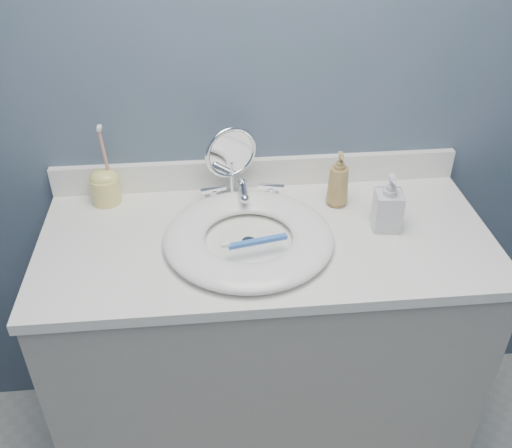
{
  "coord_description": "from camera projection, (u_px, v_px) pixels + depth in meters",
  "views": [
    {
      "loc": [
        -0.15,
        -0.26,
        1.79
      ],
      "look_at": [
        -0.03,
        0.94,
        0.94
      ],
      "focal_mm": 40.0,
      "sensor_mm": 36.0,
      "label": 1
    }
  ],
  "objects": [
    {
      "name": "back_wall",
      "position": [
        256.0,
        84.0,
        1.58
      ],
      "size": [
        2.2,
        0.02,
        2.4
      ],
      "primitive_type": "cube",
      "color": "#445966",
      "rests_on": "ground"
    },
    {
      "name": "vanity_cabinet",
      "position": [
        265.0,
        351.0,
        1.8
      ],
      "size": [
        1.2,
        0.55,
        0.85
      ],
      "primitive_type": "cube",
      "color": "#A29D94",
      "rests_on": "ground"
    },
    {
      "name": "countertop",
      "position": [
        266.0,
        240.0,
        1.55
      ],
      "size": [
        1.22,
        0.57,
        0.03
      ],
      "primitive_type": "cube",
      "color": "white",
      "rests_on": "vanity_cabinet"
    },
    {
      "name": "backsplash",
      "position": [
        257.0,
        172.0,
        1.73
      ],
      "size": [
        1.22,
        0.02,
        0.09
      ],
      "primitive_type": "cube",
      "color": "white",
      "rests_on": "countertop"
    },
    {
      "name": "basin",
      "position": [
        249.0,
        237.0,
        1.5
      ],
      "size": [
        0.45,
        0.45,
        0.04
      ],
      "primitive_type": null,
      "color": "white",
      "rests_on": "countertop"
    },
    {
      "name": "drain",
      "position": [
        249.0,
        242.0,
        1.51
      ],
      "size": [
        0.04,
        0.04,
        0.01
      ],
      "primitive_type": "cylinder",
      "color": "silver",
      "rests_on": "countertop"
    },
    {
      "name": "faucet",
      "position": [
        243.0,
        195.0,
        1.65
      ],
      "size": [
        0.25,
        0.13,
        0.07
      ],
      "color": "silver",
      "rests_on": "countertop"
    },
    {
      "name": "makeup_mirror",
      "position": [
        231.0,
        161.0,
        1.62
      ],
      "size": [
        0.15,
        0.09,
        0.23
      ],
      "rotation": [
        0.0,
        0.0,
        0.36
      ],
      "color": "silver",
      "rests_on": "countertop"
    },
    {
      "name": "soap_bottle_amber",
      "position": [
        339.0,
        179.0,
        1.62
      ],
      "size": [
        0.07,
        0.07,
        0.17
      ],
      "primitive_type": "imported",
      "rotation": [
        0.0,
        0.0,
        -0.06
      ],
      "color": "#A08148",
      "rests_on": "countertop"
    },
    {
      "name": "soap_bottle_clear",
      "position": [
        389.0,
        202.0,
        1.52
      ],
      "size": [
        0.08,
        0.08,
        0.16
      ],
      "primitive_type": "imported",
      "rotation": [
        0.0,
        0.0,
        -0.12
      ],
      "color": "silver",
      "rests_on": "countertop"
    },
    {
      "name": "toothbrush_holder",
      "position": [
        105.0,
        185.0,
        1.64
      ],
      "size": [
        0.09,
        0.09,
        0.24
      ],
      "rotation": [
        0.0,
        0.0,
        -0.36
      ],
      "color": "#E8DB74",
      "rests_on": "countertop"
    },
    {
      "name": "toothbrush_lying",
      "position": [
        255.0,
        242.0,
        1.44
      ],
      "size": [
        0.17,
        0.05,
        0.02
      ],
      "rotation": [
        0.0,
        0.0,
        0.21
      ],
      "color": "#3A71CF",
      "rests_on": "basin"
    }
  ]
}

